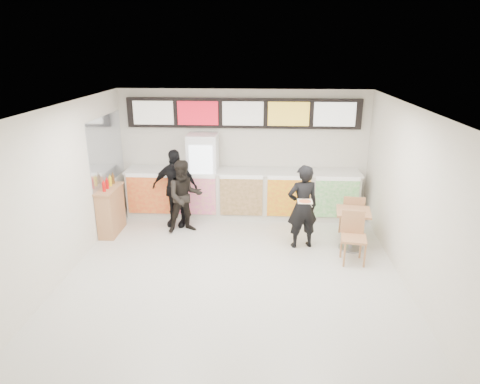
# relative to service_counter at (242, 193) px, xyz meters

# --- Properties ---
(floor) EXTENTS (7.00, 7.00, 0.00)m
(floor) POSITION_rel_service_counter_xyz_m (-0.00, -3.09, -0.57)
(floor) COLOR beige
(floor) RESTS_ON ground
(ceiling) EXTENTS (7.00, 7.00, 0.00)m
(ceiling) POSITION_rel_service_counter_xyz_m (-0.00, -3.09, 2.43)
(ceiling) COLOR white
(ceiling) RESTS_ON wall_back
(wall_back) EXTENTS (6.00, 0.00, 6.00)m
(wall_back) POSITION_rel_service_counter_xyz_m (-0.00, 0.41, 0.93)
(wall_back) COLOR silver
(wall_back) RESTS_ON floor
(wall_left) EXTENTS (0.00, 7.00, 7.00)m
(wall_left) POSITION_rel_service_counter_xyz_m (-3.00, -3.09, 0.93)
(wall_left) COLOR silver
(wall_left) RESTS_ON floor
(wall_right) EXTENTS (0.00, 7.00, 7.00)m
(wall_right) POSITION_rel_service_counter_xyz_m (3.00, -3.09, 0.93)
(wall_right) COLOR silver
(wall_right) RESTS_ON floor
(service_counter) EXTENTS (5.56, 0.77, 1.14)m
(service_counter) POSITION_rel_service_counter_xyz_m (0.00, 0.00, 0.00)
(service_counter) COLOR silver
(service_counter) RESTS_ON floor
(menu_board) EXTENTS (5.50, 0.14, 0.70)m
(menu_board) POSITION_rel_service_counter_xyz_m (0.00, 0.32, 1.88)
(menu_board) COLOR black
(menu_board) RESTS_ON wall_back
(drinks_fridge) EXTENTS (0.70, 0.67, 2.00)m
(drinks_fridge) POSITION_rel_service_counter_xyz_m (-0.93, 0.02, 0.43)
(drinks_fridge) COLOR white
(drinks_fridge) RESTS_ON floor
(mirror_panel) EXTENTS (0.01, 2.00, 1.50)m
(mirror_panel) POSITION_rel_service_counter_xyz_m (-2.99, -0.64, 1.18)
(mirror_panel) COLOR #B2B7BF
(mirror_panel) RESTS_ON wall_left
(customer_main) EXTENTS (0.72, 0.57, 1.74)m
(customer_main) POSITION_rel_service_counter_xyz_m (1.31, -1.64, 0.30)
(customer_main) COLOR black
(customer_main) RESTS_ON floor
(customer_left) EXTENTS (0.96, 0.86, 1.63)m
(customer_left) POSITION_rel_service_counter_xyz_m (-1.21, -1.01, 0.24)
(customer_left) COLOR black
(customer_left) RESTS_ON floor
(customer_mid) EXTENTS (1.08, 0.52, 1.79)m
(customer_mid) POSITION_rel_service_counter_xyz_m (-1.49, -0.66, 0.32)
(customer_mid) COLOR black
(customer_mid) RESTS_ON floor
(pizza_slice) EXTENTS (0.36, 0.36, 0.02)m
(pizza_slice) POSITION_rel_service_counter_xyz_m (1.31, -2.09, 0.58)
(pizza_slice) COLOR beige
(pizza_slice) RESTS_ON customer_main
(cafe_table) EXTENTS (0.75, 1.72, 0.98)m
(cafe_table) POSITION_rel_service_counter_xyz_m (2.32, -1.68, -0.00)
(cafe_table) COLOR tan
(cafe_table) RESTS_ON floor
(condiment_ledge) EXTENTS (0.38, 0.93, 1.25)m
(condiment_ledge) POSITION_rel_service_counter_xyz_m (-2.82, -1.19, -0.04)
(condiment_ledge) COLOR tan
(condiment_ledge) RESTS_ON floor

